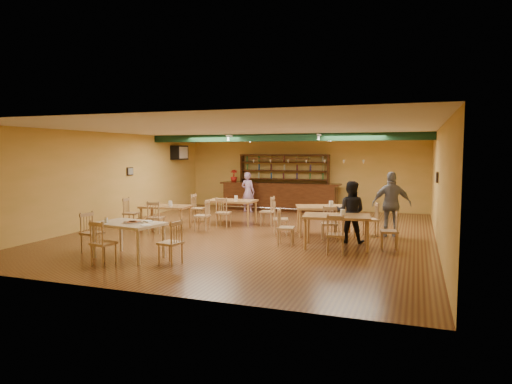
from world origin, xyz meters
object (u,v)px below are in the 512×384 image
at_px(dining_table_b, 326,221).
at_px(patron_bar, 248,192).
at_px(dining_table_c, 166,217).
at_px(dining_table_d, 336,231).
at_px(bar_counter, 280,197).
at_px(dining_table_a, 232,212).
at_px(patron_right_a, 350,212).
at_px(near_table, 129,240).

bearing_deg(dining_table_b, patron_bar, 116.16).
relative_size(dining_table_c, dining_table_d, 0.90).
bearing_deg(bar_counter, patron_bar, -142.20).
distance_m(dining_table_a, patron_right_a, 4.56).
bearing_deg(patron_bar, dining_table_a, 109.62).
height_order(dining_table_b, dining_table_d, dining_table_b).
bearing_deg(near_table, dining_table_d, 41.94).
distance_m(bar_counter, patron_right_a, 6.68).
distance_m(dining_table_d, patron_bar, 7.16).
bearing_deg(dining_table_b, dining_table_c, 169.62).
bearing_deg(dining_table_d, dining_table_a, 137.89).
bearing_deg(dining_table_a, patron_bar, 99.17).
xyz_separation_m(bar_counter, patron_right_a, (3.61, -5.62, 0.24)).
height_order(dining_table_a, patron_right_a, patron_right_a).
bearing_deg(dining_table_b, dining_table_d, -88.24).
distance_m(near_table, patron_bar, 8.24).
bearing_deg(dining_table_c, dining_table_d, -16.18).
height_order(dining_table_b, patron_bar, patron_bar).
distance_m(bar_counter, near_table, 9.09).
xyz_separation_m(dining_table_b, dining_table_c, (-4.82, -0.64, -0.05)).
height_order(dining_table_d, patron_right_a, patron_right_a).
height_order(near_table, patron_right_a, patron_right_a).
height_order(dining_table_a, near_table, near_table).
relative_size(bar_counter, near_table, 3.30).
bearing_deg(near_table, dining_table_c, 118.29).
relative_size(dining_table_b, patron_bar, 1.05).
height_order(patron_bar, patron_right_a, patron_right_a).
distance_m(dining_table_c, dining_table_d, 5.48).
bearing_deg(patron_bar, bar_counter, -132.91).
distance_m(bar_counter, patron_bar, 1.37).
distance_m(dining_table_a, near_table, 5.31).
bearing_deg(dining_table_d, patron_right_a, 66.68).
xyz_separation_m(dining_table_b, dining_table_d, (0.58, -1.61, -0.01)).
height_order(dining_table_c, patron_right_a, patron_right_a).
xyz_separation_m(bar_counter, dining_table_a, (-0.53, -3.76, -0.17)).
bearing_deg(dining_table_c, near_table, -77.59).
xyz_separation_m(dining_table_a, dining_table_d, (3.91, -2.67, 0.01)).
distance_m(bar_counter, dining_table_b, 5.58).
bearing_deg(bar_counter, dining_table_c, -110.21).
bearing_deg(bar_counter, dining_table_a, -98.02).
relative_size(dining_table_b, dining_table_d, 1.02).
xyz_separation_m(dining_table_c, patron_bar, (0.95, 4.63, 0.43)).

